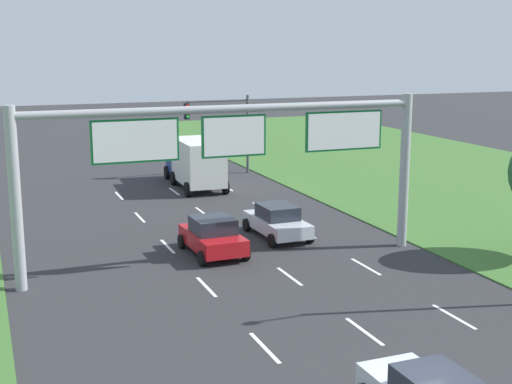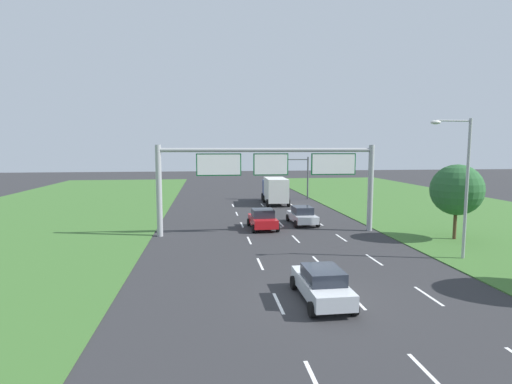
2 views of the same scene
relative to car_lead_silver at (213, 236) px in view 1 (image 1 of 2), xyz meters
The scene contains 8 objects.
lane_dashes_inner_left 10.21m from the car_lead_silver, 98.89° to the right, with size 0.14×50.40×0.01m.
lane_dashes_inner_right 10.27m from the car_lead_silver, 79.15° to the right, with size 0.14×50.40×0.01m.
lane_dashes_slip 11.46m from the car_lead_silver, 61.64° to the right, with size 0.14×50.40×0.01m.
car_lead_silver is the anchor object (origin of this frame).
car_mid_lane 4.12m from the car_lead_silver, 23.22° to the left, with size 2.22×4.30×1.59m.
box_truck 15.44m from the car_lead_silver, 76.45° to the left, with size 2.86×7.42×3.17m.
sign_gantry 4.53m from the car_lead_silver, 78.01° to the right, with size 17.24×0.44×7.00m.
traffic_light_mast 19.95m from the car_lead_silver, 70.15° to the left, with size 4.76×0.49×5.60m.
Camera 1 is at (-9.42, -12.99, 9.17)m, focal length 50.00 mm.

